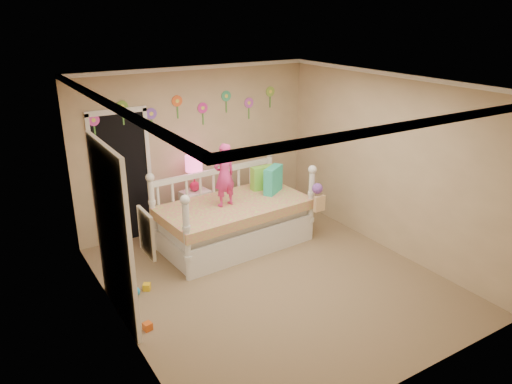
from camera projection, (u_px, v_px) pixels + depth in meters
floor at (273, 280)px, 6.57m from camera, size 4.00×4.50×0.01m
ceiling at (276, 84)px, 5.66m from camera, size 4.00×4.50×0.01m
back_wall at (197, 148)px, 7.91m from camera, size 4.00×0.01×2.60m
left_wall at (116, 224)px, 5.13m from camera, size 0.01×4.50×2.60m
right_wall at (389, 164)px, 7.10m from camera, size 0.01×4.50×2.60m
crown_molding at (276, 86)px, 5.67m from camera, size 4.00×4.50×0.06m
daybed at (234, 207)px, 7.37m from camera, size 2.34×1.36×1.23m
pillow_turquoise at (273, 180)px, 7.68m from camera, size 0.43×0.35×0.42m
pillow_lime at (263, 178)px, 7.85m from camera, size 0.40×0.17×0.38m
child at (224, 175)px, 7.08m from camera, size 0.37×0.26×0.94m
nightstand at (196, 211)px, 7.89m from camera, size 0.47×0.38×0.70m
table_lamp at (194, 168)px, 7.63m from camera, size 0.26×0.26×0.58m
closet_doorway at (123, 177)px, 7.37m from camera, size 0.90×0.04×2.07m
flower_decals at (190, 109)px, 7.63m from camera, size 3.40×0.02×0.50m
mirror_closet at (113, 234)px, 5.48m from camera, size 0.07×1.30×2.10m
wall_picture at (146, 233)px, 4.34m from camera, size 0.05×0.34×0.42m
hanging_bag at (318, 198)px, 7.33m from camera, size 0.20×0.16×0.36m
toy_scatter at (159, 311)px, 5.81m from camera, size 1.05×1.44×0.11m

